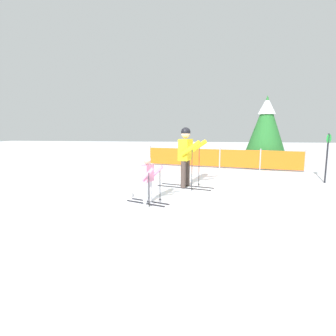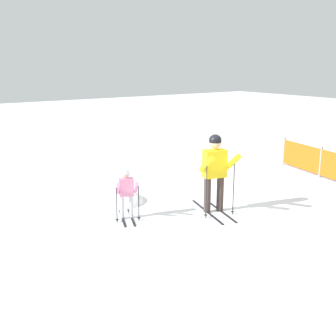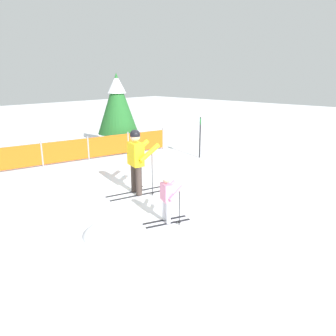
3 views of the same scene
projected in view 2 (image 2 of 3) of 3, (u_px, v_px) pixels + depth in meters
The scene contains 4 objects.
ground_plane at pixel (221, 215), 9.39m from camera, with size 60.00×60.00×0.00m, color white.
skier_adult at pixel (215, 166), 9.31m from camera, with size 1.71×0.92×1.78m.
skier_child at pixel (126, 190), 9.00m from camera, with size 1.06×0.64×1.12m.
snow_mound at pixel (120, 201), 10.31m from camera, with size 1.29×1.10×0.52m, color white.
Camera 2 is at (6.57, -6.05, 3.30)m, focal length 45.00 mm.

